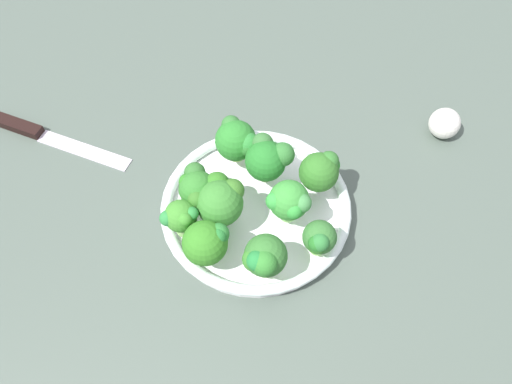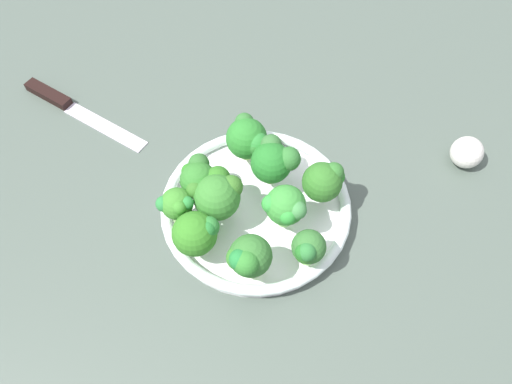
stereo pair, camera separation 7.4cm
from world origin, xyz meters
TOP-DOWN VIEW (x-y plane):
  - ground_plane at (0.00, 0.00)cm, footprint 130.00×130.00cm
  - bowl at (-3.70, 2.87)cm, footprint 28.96×28.96cm
  - broccoli_floret_0 at (-13.45, 9.45)cm, footprint 4.78×5.15cm
  - broccoli_floret_1 at (0.83, 5.99)cm, footprint 6.73×7.79cm
  - broccoli_floret_2 at (-12.64, -1.70)cm, footprint 5.96×5.94cm
  - broccoli_floret_3 at (1.43, 12.46)cm, footprint 6.60×6.29cm
  - broccoli_floret_4 at (-4.65, -2.23)cm, footprint 7.31×6.97cm
  - broccoli_floret_5 at (-8.70, 4.66)cm, footprint 6.45×6.04cm
  - broccoli_floret_6 at (-6.48, 13.75)cm, footprint 5.92×6.36cm
  - broccoli_floret_7 at (0.42, -5.17)cm, footprint 7.13×6.51cm
  - broccoli_floret_8 at (5.82, 9.38)cm, footprint 5.36×4.65cm
  - broccoli_floret_9 at (4.63, 4.47)cm, footprint 5.47×7.12cm
  - knife at (35.13, -6.35)cm, footprint 26.48×8.20cm
  - garlic_bulb at (-32.48, -17.87)cm, footprint 5.23×5.23cm

SIDE VIEW (x-z plane):
  - ground_plane at x=0.00cm, z-range -2.50..0.00cm
  - knife at x=35.13cm, z-range -0.20..1.30cm
  - bowl at x=-3.70cm, z-range 0.03..3.01cm
  - garlic_bulb at x=-32.48cm, z-range 0.00..5.23cm
  - broccoli_floret_0 at x=-13.45cm, z-range 3.56..9.54cm
  - broccoli_floret_3 at x=1.43cm, z-range 3.35..10.32cm
  - broccoli_floret_2 at x=-12.64cm, z-range 3.55..10.44cm
  - broccoli_floret_7 at x=0.42cm, z-range 3.52..10.74cm
  - broccoli_floret_8 at x=5.82cm, z-range 3.84..10.45cm
  - broccoli_floret_6 at x=-6.48cm, z-range 3.71..11.03cm
  - broccoli_floret_9 at x=4.63cm, z-range 3.89..11.02cm
  - broccoli_floret_5 at x=-8.70cm, z-range 3.77..11.15cm
  - broccoli_floret_1 at x=0.83cm, z-range 3.65..11.47cm
  - broccoli_floret_4 at x=-4.65cm, z-range 3.84..11.34cm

